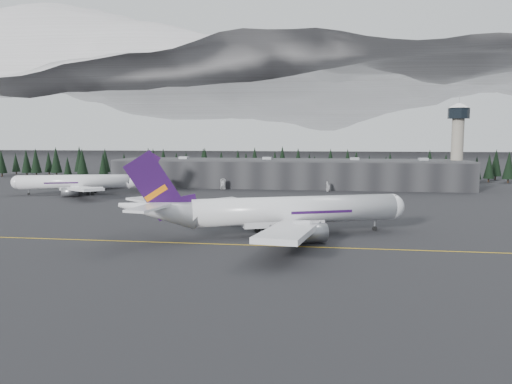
# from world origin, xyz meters

# --- Properties ---
(ground) EXTENTS (1400.00, 1400.00, 0.00)m
(ground) POSITION_xyz_m (0.00, 0.00, 0.00)
(ground) COLOR black
(ground) RESTS_ON ground
(taxiline) EXTENTS (400.00, 0.40, 0.02)m
(taxiline) POSITION_xyz_m (0.00, -2.00, 0.01)
(taxiline) COLOR gold
(taxiline) RESTS_ON ground
(terminal) EXTENTS (160.00, 30.00, 12.60)m
(terminal) POSITION_xyz_m (0.00, 125.00, 6.30)
(terminal) COLOR black
(terminal) RESTS_ON ground
(control_tower) EXTENTS (10.00, 10.00, 37.70)m
(control_tower) POSITION_xyz_m (75.00, 128.00, 23.41)
(control_tower) COLOR gray
(control_tower) RESTS_ON ground
(treeline) EXTENTS (360.00, 20.00, 15.00)m
(treeline) POSITION_xyz_m (0.00, 162.00, 7.50)
(treeline) COLOR black
(treeline) RESTS_ON ground
(mountain_ridge) EXTENTS (4400.00, 900.00, 420.00)m
(mountain_ridge) POSITION_xyz_m (0.00, 1000.00, 0.00)
(mountain_ridge) COLOR white
(mountain_ridge) RESTS_ON ground
(jet_main) EXTENTS (66.45, 59.33, 20.25)m
(jet_main) POSITION_xyz_m (5.16, 9.13, 5.71)
(jet_main) COLOR silver
(jet_main) RESTS_ON ground
(jet_parked) EXTENTS (58.52, 52.91, 17.63)m
(jet_parked) POSITION_xyz_m (-77.53, 83.02, 4.97)
(jet_parked) COLOR silver
(jet_parked) RESTS_ON ground
(gse_vehicle_a) EXTENTS (3.43, 5.32, 1.36)m
(gse_vehicle_a) POSITION_xyz_m (-27.26, 107.16, 0.68)
(gse_vehicle_a) COLOR silver
(gse_vehicle_a) RESTS_ON ground
(gse_vehicle_b) EXTENTS (4.46, 1.88, 1.51)m
(gse_vehicle_b) POSITION_xyz_m (18.23, 106.09, 0.75)
(gse_vehicle_b) COLOR silver
(gse_vehicle_b) RESTS_ON ground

